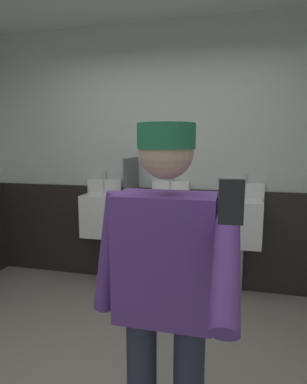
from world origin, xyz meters
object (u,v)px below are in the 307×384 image
person (165,280)px  urinal_middle (168,218)px  cell_phone (231,202)px  urinal_right (243,222)px  urinal_left (101,214)px

person → urinal_middle: bearing=100.3°
cell_phone → urinal_middle: bearing=101.1°
urinal_middle → urinal_right: size_ratio=1.00×
urinal_middle → cell_phone: cell_phone is taller
urinal_middle → urinal_left: bearing=180.0°
urinal_right → person: person is taller
urinal_left → urinal_right: same height
urinal_left → urinal_right: 1.50m
urinal_middle → cell_phone: 2.54m
urinal_right → person: bearing=-102.2°
urinal_left → person: (1.09, -1.88, 0.18)m
urinal_left → person: person is taller
person → urinal_left: bearing=120.2°
person → cell_phone: (0.26, -0.50, 0.45)m
urinal_middle → person: (0.34, -1.88, 0.18)m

